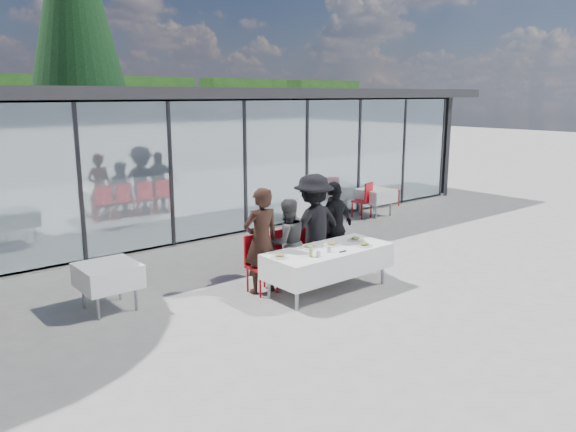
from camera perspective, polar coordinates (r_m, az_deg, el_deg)
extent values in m
plane|color=#97958F|center=(10.00, 4.30, -7.01)|extent=(90.00, 90.00, 0.00)
cube|color=gray|center=(17.39, -9.31, 1.35)|extent=(14.00, 8.00, 0.10)
cube|color=black|center=(20.62, -15.00, 7.14)|extent=(14.00, 0.20, 3.20)
cube|color=black|center=(21.46, 6.77, 7.65)|extent=(0.20, 8.00, 3.20)
cube|color=silver|center=(13.90, -1.17, 5.26)|extent=(13.60, 0.06, 3.10)
cube|color=#2D2D30|center=(16.74, -8.99, 12.20)|extent=(14.80, 8.80, 0.24)
cube|color=#262628|center=(11.55, -20.42, 3.05)|extent=(0.08, 0.10, 3.10)
cube|color=#262628|center=(12.32, -11.87, 4.09)|extent=(0.08, 0.10, 3.10)
cube|color=#262628|center=(13.32, -4.45, 4.92)|extent=(0.08, 0.10, 3.10)
cube|color=#262628|center=(14.52, 1.85, 5.55)|extent=(0.08, 0.10, 3.10)
cube|color=#262628|center=(15.86, 7.15, 6.04)|extent=(0.08, 0.10, 3.10)
cube|color=#262628|center=(17.32, 11.60, 6.40)|extent=(0.08, 0.10, 3.10)
cube|color=#262628|center=(18.87, 15.34, 6.68)|extent=(0.08, 0.10, 3.10)
cube|color=#B70C13|center=(14.88, -14.73, 0.83)|extent=(0.45, 0.45, 0.90)
cube|color=#B70C13|center=(15.98, -10.63, 1.80)|extent=(0.45, 0.45, 0.90)
cube|color=#B70C13|center=(16.91, -2.37, 2.57)|extent=(0.45, 0.45, 0.90)
cube|color=#B70C13|center=(18.69, 1.21, 3.51)|extent=(0.45, 0.45, 0.90)
cube|color=#193E13|center=(35.84, -26.10, 9.29)|extent=(6.50, 2.00, 4.40)
cube|color=#193E13|center=(38.54, -14.34, 10.27)|extent=(6.50, 2.00, 4.40)
cube|color=#193E13|center=(42.60, -4.42, 10.76)|extent=(6.50, 2.00, 4.40)
cube|color=#193E13|center=(47.66, 3.60, 10.93)|extent=(6.50, 2.00, 4.40)
cube|color=white|center=(9.55, 4.12, -4.54)|extent=(2.26, 0.96, 0.42)
cylinder|color=gray|center=(8.73, 0.90, -7.44)|extent=(0.06, 0.06, 0.71)
cylinder|color=gray|center=(10.07, 9.62, -4.89)|extent=(0.06, 0.06, 0.71)
cylinder|color=gray|center=(9.24, -1.93, -6.30)|extent=(0.06, 0.06, 0.71)
cylinder|color=gray|center=(10.52, 6.74, -4.05)|extent=(0.06, 0.06, 0.71)
imported|color=#321D16|center=(9.39, -2.74, -2.53)|extent=(0.72, 0.72, 1.80)
cube|color=#B70C13|center=(9.50, -2.63, -5.18)|extent=(0.44, 0.44, 0.05)
cube|color=#B70C13|center=(9.58, -3.36, -3.48)|extent=(0.44, 0.04, 0.55)
cylinder|color=#B70C13|center=(9.33, -2.83, -7.02)|extent=(0.04, 0.04, 0.43)
cylinder|color=#B70C13|center=(9.54, -1.09, -6.58)|extent=(0.04, 0.04, 0.43)
cylinder|color=#B70C13|center=(9.61, -4.13, -6.47)|extent=(0.04, 0.04, 0.43)
cylinder|color=#B70C13|center=(9.81, -2.41, -6.05)|extent=(0.04, 0.04, 0.43)
imported|color=#464646|center=(9.76, -0.11, -2.72)|extent=(0.91, 0.91, 1.55)
cube|color=#B70C13|center=(9.83, -0.03, -4.57)|extent=(0.44, 0.44, 0.05)
cube|color=#B70C13|center=(9.91, -0.77, -2.92)|extent=(0.44, 0.04, 0.55)
cylinder|color=#B70C13|center=(9.66, -0.17, -6.34)|extent=(0.04, 0.04, 0.43)
cylinder|color=#B70C13|center=(9.88, 1.45, -5.91)|extent=(0.04, 0.04, 0.43)
cylinder|color=#B70C13|center=(9.92, -1.50, -5.82)|extent=(0.04, 0.04, 0.43)
cylinder|color=#B70C13|center=(10.14, 0.11, -5.42)|extent=(0.04, 0.04, 0.43)
imported|color=black|center=(10.10, 2.60, -1.12)|extent=(1.30, 1.30, 1.92)
cube|color=#B70C13|center=(10.22, 2.65, -3.92)|extent=(0.44, 0.44, 0.05)
cube|color=#B70C13|center=(10.29, 1.92, -2.35)|extent=(0.44, 0.04, 0.55)
cylinder|color=#B70C13|center=(10.04, 2.57, -5.61)|extent=(0.04, 0.04, 0.43)
cylinder|color=#B70C13|center=(10.28, 4.06, -5.21)|extent=(0.04, 0.04, 0.43)
cylinder|color=#B70C13|center=(10.30, 1.22, -5.14)|extent=(0.04, 0.04, 0.43)
cylinder|color=#B70C13|center=(10.53, 2.71, -4.77)|extent=(0.04, 0.04, 0.43)
imported|color=black|center=(10.48, 4.74, -1.17)|extent=(1.19, 1.19, 1.74)
cube|color=#B70C13|center=(10.57, 4.78, -3.40)|extent=(0.44, 0.44, 0.05)
cube|color=#B70C13|center=(10.64, 4.06, -1.89)|extent=(0.44, 0.04, 0.55)
cylinder|color=#B70C13|center=(10.39, 4.74, -5.03)|extent=(0.04, 0.04, 0.43)
cylinder|color=#B70C13|center=(10.63, 6.14, -4.65)|extent=(0.04, 0.04, 0.43)
cylinder|color=#B70C13|center=(10.64, 3.39, -4.59)|extent=(0.04, 0.04, 0.43)
cylinder|color=#B70C13|center=(10.88, 4.78, -4.23)|extent=(0.04, 0.04, 0.43)
cylinder|color=white|center=(8.98, -0.87, -4.16)|extent=(0.29, 0.29, 0.01)
ellipsoid|color=tan|center=(8.97, -0.87, -3.96)|extent=(0.15, 0.15, 0.05)
cylinder|color=white|center=(9.51, 2.22, -3.23)|extent=(0.29, 0.29, 0.01)
ellipsoid|color=#486C28|center=(9.50, 2.22, -3.04)|extent=(0.15, 0.15, 0.05)
cylinder|color=white|center=(9.70, 4.45, -2.94)|extent=(0.29, 0.29, 0.01)
ellipsoid|color=tan|center=(9.69, 4.45, -2.75)|extent=(0.15, 0.15, 0.05)
cylinder|color=white|center=(10.06, 6.87, -2.43)|extent=(0.29, 0.29, 0.01)
ellipsoid|color=#486C28|center=(10.06, 6.88, -2.25)|extent=(0.15, 0.15, 0.05)
cylinder|color=white|center=(9.71, 7.77, -3.00)|extent=(0.29, 0.29, 0.01)
ellipsoid|color=#486C28|center=(9.70, 7.78, -2.81)|extent=(0.15, 0.15, 0.05)
cylinder|color=#96C953|center=(8.98, 2.32, -3.65)|extent=(0.06, 0.06, 0.17)
cylinder|color=silver|center=(9.26, 4.19, -3.40)|extent=(0.07, 0.07, 0.10)
cylinder|color=silver|center=(9.81, 7.56, -2.59)|extent=(0.07, 0.07, 0.10)
cylinder|color=silver|center=(9.00, 3.11, -3.86)|extent=(0.07, 0.07, 0.10)
cube|color=black|center=(9.32, 5.59, -3.61)|extent=(0.14, 0.03, 0.01)
cube|color=white|center=(9.14, -17.81, -5.76)|extent=(0.86, 0.86, 0.36)
cylinder|color=gray|center=(8.84, -18.80, -7.82)|extent=(0.05, 0.05, 0.72)
cylinder|color=gray|center=(9.05, -15.24, -7.12)|extent=(0.05, 0.05, 0.72)
cylinder|color=gray|center=(9.38, -20.13, -6.76)|extent=(0.05, 0.05, 0.72)
cylinder|color=gray|center=(9.57, -16.75, -6.13)|extent=(0.05, 0.05, 0.72)
cube|color=white|center=(15.68, 8.87, 2.07)|extent=(0.86, 0.86, 0.36)
cylinder|color=gray|center=(15.30, 8.94, 1.05)|extent=(0.05, 0.05, 0.72)
cylinder|color=gray|center=(15.75, 10.39, 1.32)|extent=(0.05, 0.05, 0.72)
cylinder|color=gray|center=(15.70, 7.30, 1.39)|extent=(0.05, 0.05, 0.72)
cylinder|color=gray|center=(16.13, 8.76, 1.64)|extent=(0.05, 0.05, 0.72)
cube|color=#B70C13|center=(17.09, 10.39, 2.48)|extent=(0.55, 0.55, 0.05)
cube|color=#B70C13|center=(17.13, 9.81, 3.37)|extent=(0.43, 0.17, 0.55)
cylinder|color=#B70C13|center=(16.88, 10.44, 1.55)|extent=(0.04, 0.04, 0.43)
cylinder|color=#B70C13|center=(17.16, 11.21, 1.69)|extent=(0.04, 0.04, 0.43)
cylinder|color=#B70C13|center=(17.11, 9.52, 1.72)|extent=(0.04, 0.04, 0.43)
cylinder|color=#B70C13|center=(17.38, 10.30, 1.86)|extent=(0.04, 0.04, 0.43)
cube|color=#B70C13|center=(15.38, 7.51, 1.50)|extent=(0.54, 0.54, 0.05)
cube|color=#B70C13|center=(15.25, 8.20, 2.34)|extent=(0.43, 0.16, 0.55)
cylinder|color=#B70C13|center=(15.18, 7.52, 0.45)|extent=(0.04, 0.04, 0.43)
cylinder|color=#B70C13|center=(15.44, 8.43, 0.62)|extent=(0.04, 0.04, 0.43)
cylinder|color=#B70C13|center=(15.42, 6.54, 0.66)|extent=(0.04, 0.04, 0.43)
cylinder|color=#B70C13|center=(15.67, 7.45, 0.83)|extent=(0.04, 0.04, 0.43)
cube|color=white|center=(14.16, 2.86, -0.46)|extent=(0.79, 1.38, 0.08)
cube|color=white|center=(14.55, 1.67, 0.98)|extent=(0.63, 0.35, 0.54)
cylinder|color=white|center=(13.62, 3.64, -1.46)|extent=(0.04, 0.04, 0.14)
cylinder|color=white|center=(13.96, 5.13, -1.14)|extent=(0.04, 0.04, 0.14)
cylinder|color=white|center=(14.42, 0.65, -0.66)|extent=(0.04, 0.04, 0.14)
cylinder|color=white|center=(14.74, 2.13, -0.38)|extent=(0.04, 0.04, 0.14)
cylinder|color=#382316|center=(21.13, -19.88, 5.30)|extent=(0.44, 0.44, 2.00)
cone|color=black|center=(21.18, -20.91, 18.84)|extent=(4.00, 4.00, 9.00)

